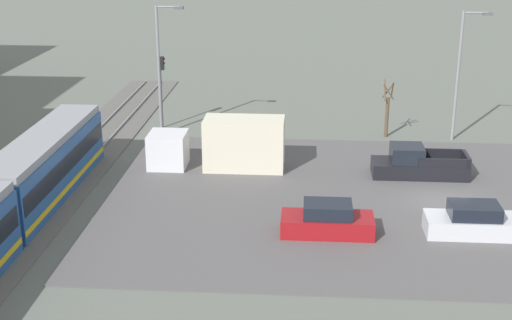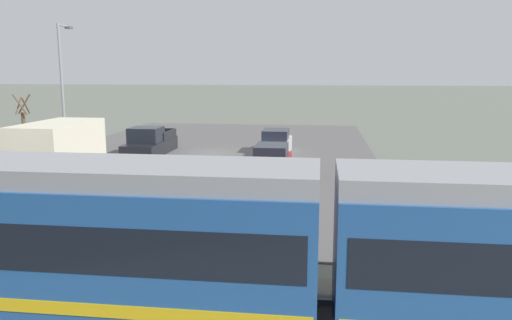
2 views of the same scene
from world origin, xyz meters
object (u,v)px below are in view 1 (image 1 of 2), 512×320
Objects in this scene: sedan_car_0 at (327,221)px; street_lamp_near_crossing at (161,62)px; street_lamp_mid_block at (461,68)px; street_tree at (387,111)px; sedan_car_1 at (473,222)px; traffic_light_pole at (162,82)px; pickup_truck at (418,165)px; box_truck at (226,145)px.

street_lamp_near_crossing reaches higher than sedan_car_0.
sedan_car_0 is at bearing 150.56° from street_lamp_mid_block.
street_lamp_mid_block is at bearing -94.75° from street_tree.
sedan_car_0 is 7.00m from sedan_car_1.
traffic_light_pole is (17.23, 18.47, 2.66)m from sedan_car_1.
sedan_car_1 is at bearing 172.25° from street_lamp_mid_block.
street_tree is (8.07, 1.02, 1.04)m from pickup_truck.
sedan_car_0 is (-9.11, -5.95, -0.78)m from box_truck.
traffic_light_pole reaches higher than street_tree.
box_truck is at bearing -146.86° from sedan_car_0.
box_truck is 1.81× the size of sedan_car_1.
sedan_car_0 is at bearing 147.21° from pickup_truck.
street_lamp_near_crossing is at bearing 90.57° from street_lamp_mid_block.
box_truck reaches higher than sedan_car_1.
pickup_truck is 9.51m from street_lamp_mid_block.
traffic_light_pole is (9.13, 16.96, 2.61)m from pickup_truck.
traffic_light_pole is 20.73m from street_lamp_mid_block.
pickup_truck is 18.71m from street_lamp_near_crossing.
sedan_car_0 is at bearing -146.94° from traffic_light_pole.
traffic_light_pole is (17.64, 11.48, 2.65)m from sedan_car_0.
traffic_light_pole is 16.06m from street_tree.
box_truck is 0.93× the size of street_lamp_mid_block.
sedan_car_0 reaches higher than sedan_car_1.
box_truck reaches higher than sedan_car_0.
pickup_truck is 1.39× the size of street_tree.
street_lamp_near_crossing is 20.24m from street_lamp_mid_block.
box_truck is 2.05× the size of street_tree.
sedan_car_0 is 19.07m from street_lamp_mid_block.
traffic_light_pole is at bearing -146.94° from sedan_car_0.
pickup_truck is 10.12m from sedan_car_0.
box_truck is 15.61m from sedan_car_1.
street_lamp_near_crossing reaches higher than pickup_truck.
sedan_car_1 is 0.52× the size of street_lamp_mid_block.
street_lamp_near_crossing is at bearing -145.22° from sedan_car_0.
sedan_car_0 is 21.22m from traffic_light_pole.
pickup_truck is at bearing 154.54° from street_lamp_mid_block.
box_truck reaches higher than pickup_truck.
street_tree is at bearing -171.13° from sedan_car_1.
sedan_car_0 is at bearing -145.22° from street_lamp_near_crossing.
sedan_car_0 is 17.20m from street_tree.
traffic_light_pole is (8.53, 5.54, 1.87)m from box_truck.
traffic_light_pole is 1.31× the size of street_tree.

